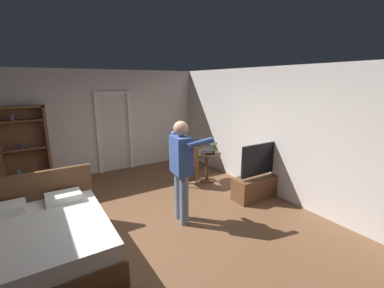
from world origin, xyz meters
TOP-DOWN VIEW (x-y plane):
  - ground_plane at (0.00, 0.00)m, footprint 7.17×7.17m
  - wall_back at (0.00, 3.32)m, footprint 5.60×0.12m
  - wall_right at (2.74, 0.00)m, footprint 0.12×6.76m
  - doorway_frame at (0.32, 3.24)m, footprint 0.93×0.08m
  - bed at (-1.63, 0.03)m, footprint 1.70×1.91m
  - bookshelf at (-1.72, 3.09)m, footprint 0.96×0.32m
  - tv_flatscreen at (2.38, -0.05)m, footprint 1.27×0.40m
  - side_table at (1.95, 1.28)m, footprint 0.67×0.67m
  - laptop at (1.91, 1.24)m, footprint 0.40×0.40m
  - bottle_on_table at (2.09, 1.20)m, footprint 0.06×0.06m
  - wooden_chair at (1.44, 1.31)m, footprint 0.43×0.43m
  - person_blue_shirt at (0.49, -0.03)m, footprint 0.64×0.62m
  - suitcase_dark at (-1.16, 2.61)m, footprint 0.62×0.42m
  - suitcase_small at (-1.18, 1.90)m, footprint 0.63×0.41m

SIDE VIEW (x-z plane):
  - ground_plane at x=0.00m, z-range 0.00..0.00m
  - suitcase_dark at x=-1.16m, z-range 0.00..0.33m
  - suitcase_small at x=-1.18m, z-range 0.00..0.35m
  - bed at x=-1.63m, z-range -0.21..0.81m
  - tv_flatscreen at x=2.38m, z-range -0.26..0.90m
  - side_table at x=1.95m, z-range 0.12..0.82m
  - wooden_chair at x=1.44m, z-range 0.05..1.04m
  - laptop at x=1.91m, z-range 0.67..0.83m
  - bottle_on_table at x=2.09m, z-range 0.68..0.92m
  - bookshelf at x=-1.72m, z-range 0.08..1.94m
  - person_blue_shirt at x=0.49m, z-range 0.14..1.90m
  - doorway_frame at x=0.32m, z-range 0.16..2.29m
  - wall_back at x=0.00m, z-range 0.00..2.67m
  - wall_right at x=2.74m, z-range 0.00..2.67m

